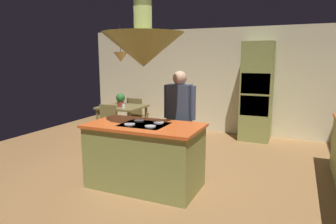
{
  "coord_description": "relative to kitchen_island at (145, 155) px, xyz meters",
  "views": [
    {
      "loc": [
        1.94,
        -3.8,
        1.82
      ],
      "look_at": [
        0.1,
        0.4,
        1.0
      ],
      "focal_mm": 31.84,
      "sensor_mm": 36.0,
      "label": 1
    }
  ],
  "objects": [
    {
      "name": "potted_plant_on_table",
      "position": [
        -1.69,
        2.03,
        0.47
      ],
      "size": [
        0.2,
        0.2,
        0.3
      ],
      "color": "#99382D",
      "rests_on": "dining_table"
    },
    {
      "name": "cup_on_table",
      "position": [
        -1.52,
        1.88,
        0.34
      ],
      "size": [
        0.07,
        0.07,
        0.09
      ],
      "primitive_type": "cylinder",
      "color": "white",
      "rests_on": "dining_table"
    },
    {
      "name": "person_at_island",
      "position": [
        0.25,
        0.71,
        0.48
      ],
      "size": [
        0.53,
        0.22,
        1.64
      ],
      "color": "tan",
      "rests_on": "ground"
    },
    {
      "name": "ground",
      "position": [
        0.0,
        0.2,
        -0.46
      ],
      "size": [
        8.16,
        8.16,
        0.0
      ],
      "primitive_type": "plane",
      "color": "#9E7042"
    },
    {
      "name": "chair_facing_island",
      "position": [
        -1.7,
        1.44,
        0.04
      ],
      "size": [
        0.4,
        0.4,
        0.87
      ],
      "color": "olive",
      "rests_on": "ground"
    },
    {
      "name": "chair_by_back_wall",
      "position": [
        -1.7,
        2.76,
        0.04
      ],
      "size": [
        0.4,
        0.4,
        0.87
      ],
      "rotation": [
        0.0,
        0.0,
        3.14
      ],
      "color": "olive",
      "rests_on": "ground"
    },
    {
      "name": "pendant_light_over_table",
      "position": [
        -1.7,
        2.1,
        1.4
      ],
      "size": [
        0.32,
        0.32,
        0.82
      ],
      "color": "#E0B266"
    },
    {
      "name": "range_hood",
      "position": [
        0.0,
        0.0,
        1.51
      ],
      "size": [
        1.1,
        1.1,
        1.0
      ],
      "color": "#8C934C"
    },
    {
      "name": "wall_back",
      "position": [
        0.0,
        3.65,
        0.81
      ],
      "size": [
        6.8,
        0.1,
        2.55
      ],
      "primitive_type": "cube",
      "color": "beige",
      "rests_on": "ground"
    },
    {
      "name": "kitchen_island",
      "position": [
        0.0,
        0.0,
        0.0
      ],
      "size": [
        1.62,
        0.88,
        0.94
      ],
      "color": "#8C934C",
      "rests_on": "ground"
    },
    {
      "name": "oven_tower",
      "position": [
        1.1,
        3.24,
        0.63
      ],
      "size": [
        0.66,
        0.62,
        2.19
      ],
      "color": "#8C934C",
      "rests_on": "ground"
    },
    {
      "name": "dining_table",
      "position": [
        -1.7,
        2.1,
        0.19
      ],
      "size": [
        0.95,
        0.87,
        0.76
      ],
      "color": "olive",
      "rests_on": "ground"
    }
  ]
}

